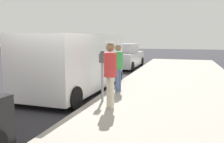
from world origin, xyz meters
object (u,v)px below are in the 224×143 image
at_px(pedestrian_in_green, 118,65).
at_px(pedestrian_in_red, 110,70).
at_px(parked_van, 77,62).
at_px(parking_meter_near, 102,67).
at_px(parked_sedan_ahead, 125,57).

xyz_separation_m(pedestrian_in_green, pedestrian_in_red, (0.34, -2.03, 0.07)).
relative_size(pedestrian_in_red, parked_van, 0.34).
xyz_separation_m(parking_meter_near, parked_van, (-1.50, 1.45, -0.03)).
xyz_separation_m(pedestrian_in_red, parked_sedan_ahead, (-2.00, 9.78, -0.42)).
bearing_deg(parked_van, parked_sedan_ahead, 90.46).
bearing_deg(parked_sedan_ahead, parked_van, -89.54).
bearing_deg(parked_sedan_ahead, parking_meter_near, -80.33).
height_order(pedestrian_in_green, pedestrian_in_red, pedestrian_in_red).
distance_m(pedestrian_in_green, pedestrian_in_red, 2.06).
relative_size(parking_meter_near, pedestrian_in_green, 0.91).
relative_size(parked_van, parked_sedan_ahead, 1.19).
bearing_deg(pedestrian_in_green, parked_sedan_ahead, 102.10).
distance_m(pedestrian_in_red, parked_van, 2.83).
bearing_deg(parked_van, parking_meter_near, -44.01).
bearing_deg(parked_van, pedestrian_in_green, -1.35).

